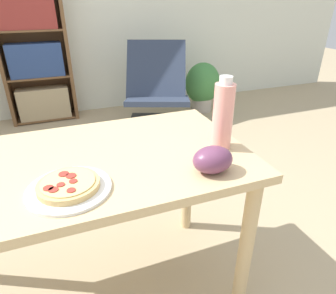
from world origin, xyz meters
The scene contains 8 objects.
ground_plane centered at (0.00, 0.00, 0.00)m, with size 14.00×14.00×0.00m, color tan.
dining_table centered at (-0.01, -0.08, 0.64)m, with size 1.24×0.71×0.75m.
pizza_on_plate centered at (-0.09, -0.26, 0.77)m, with size 0.27×0.27×0.04m.
grape_bunch centered at (0.39, -0.32, 0.80)m, with size 0.15×0.12×0.09m.
drink_bottle centered at (0.51, -0.17, 0.89)m, with size 0.08×0.08×0.29m.
lounge_chair_far centered at (0.88, 1.72, 0.29)m, with size 0.82×0.93×0.88m.
bookshelf centered at (-0.23, 2.46, 0.70)m, with size 0.70×0.27×1.48m.
potted_plant_floor centered at (1.59, 2.08, 0.31)m, with size 0.43×0.37×0.59m.
Camera 1 is at (-0.08, -1.11, 1.31)m, focal length 32.00 mm.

